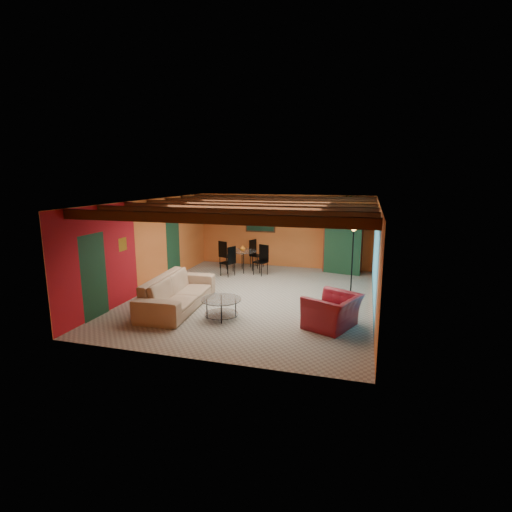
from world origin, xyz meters
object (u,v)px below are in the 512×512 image
(floor_lamp, at_px, (352,264))
(armchair, at_px, (332,311))
(coffee_table, at_px, (221,308))
(potted_plant, at_px, (345,203))
(armoire, at_px, (343,242))
(sofa, at_px, (178,292))
(dining_table, at_px, (243,257))
(vase, at_px, (243,240))

(floor_lamp, bearing_deg, armchair, -99.36)
(coffee_table, xyz_separation_m, potted_plant, (2.49, 5.54, 2.20))
(armchair, height_order, floor_lamp, floor_lamp)
(armoire, bearing_deg, floor_lamp, -70.80)
(coffee_table, distance_m, armoire, 6.13)
(sofa, bearing_deg, armoire, -41.22)
(dining_table, xyz_separation_m, vase, (0.00, 0.00, 0.62))
(armchair, xyz_separation_m, armoire, (-0.13, 5.38, 0.71))
(armoire, bearing_deg, potted_plant, 0.00)
(armchair, distance_m, coffee_table, 2.63)
(armoire, distance_m, vase, 3.55)
(armchair, xyz_separation_m, potted_plant, (-0.13, 5.38, 2.06))
(sofa, xyz_separation_m, potted_plant, (3.86, 5.10, 2.03))
(armchair, bearing_deg, armoire, -155.16)
(armchair, bearing_deg, coffee_table, -63.27)
(dining_table, relative_size, potted_plant, 3.87)
(dining_table, relative_size, armoire, 0.92)
(coffee_table, bearing_deg, dining_table, 101.49)
(floor_lamp, bearing_deg, potted_plant, 97.41)
(armchair, bearing_deg, dining_table, -118.15)
(potted_plant, bearing_deg, vase, -165.52)
(armchair, height_order, coffee_table, armchair)
(dining_table, distance_m, vase, 0.62)
(floor_lamp, bearing_deg, coffee_table, -144.79)
(floor_lamp, bearing_deg, dining_table, 146.47)
(armoire, relative_size, floor_lamp, 1.01)
(potted_plant, bearing_deg, sofa, -127.07)
(armoire, bearing_deg, dining_table, -153.72)
(armoire, height_order, floor_lamp, armoire)
(armchair, xyz_separation_m, vase, (-3.57, 4.50, 0.76))
(armoire, distance_m, potted_plant, 1.35)
(sofa, height_order, potted_plant, potted_plant)
(armchair, distance_m, armoire, 5.43)
(sofa, height_order, armchair, sofa)
(potted_plant, bearing_deg, coffee_table, -114.21)
(dining_table, xyz_separation_m, potted_plant, (3.43, 0.89, 1.92))
(armoire, height_order, vase, armoire)
(vase, bearing_deg, potted_plant, 14.48)
(armoire, bearing_deg, sofa, -115.27)
(armchair, bearing_deg, sofa, -70.60)
(armchair, bearing_deg, vase, -118.15)
(coffee_table, height_order, armoire, armoire)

